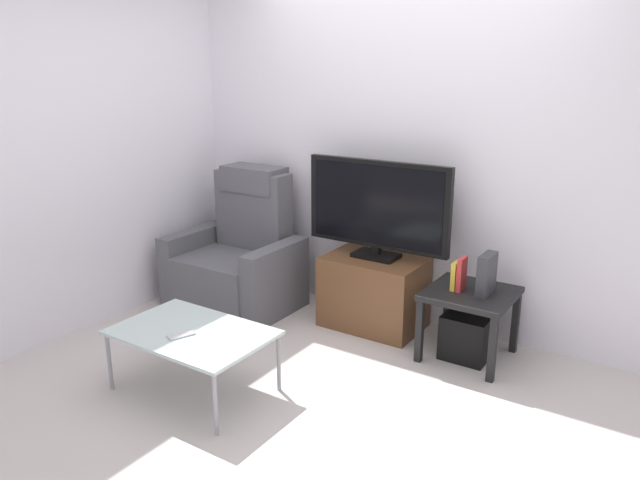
# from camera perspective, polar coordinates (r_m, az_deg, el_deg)

# --- Properties ---
(ground_plane) EXTENTS (6.40, 6.40, 0.00)m
(ground_plane) POSITION_cam_1_polar(r_m,az_deg,el_deg) (3.85, 0.33, -12.67)
(ground_plane) COLOR #BCB2AD
(wall_back) EXTENTS (6.40, 0.06, 2.60)m
(wall_back) POSITION_cam_1_polar(r_m,az_deg,el_deg) (4.39, 8.50, 8.76)
(wall_back) COLOR silver
(wall_back) RESTS_ON ground
(wall_side) EXTENTS (0.06, 4.48, 2.60)m
(wall_side) POSITION_cam_1_polar(r_m,az_deg,el_deg) (4.70, -19.49, 8.50)
(wall_side) COLOR silver
(wall_side) RESTS_ON ground
(tv_stand) EXTENTS (0.70, 0.47, 0.52)m
(tv_stand) POSITION_cam_1_polar(r_m,az_deg,el_deg) (4.44, 5.07, -4.90)
(tv_stand) COLOR brown
(tv_stand) RESTS_ON ground
(television) EXTENTS (1.09, 0.20, 0.70)m
(television) POSITION_cam_1_polar(r_m,az_deg,el_deg) (4.26, 5.41, 3.11)
(television) COLOR black
(television) RESTS_ON tv_stand
(recliner_armchair) EXTENTS (0.98, 0.78, 1.08)m
(recliner_armchair) POSITION_cam_1_polar(r_m,az_deg,el_deg) (4.85, -7.66, -1.73)
(recliner_armchair) COLOR #515156
(recliner_armchair) RESTS_ON ground
(side_table) EXTENTS (0.54, 0.54, 0.46)m
(side_table) POSITION_cam_1_polar(r_m,az_deg,el_deg) (4.04, 13.97, -5.66)
(side_table) COLOR black
(side_table) RESTS_ON ground
(subwoofer_box) EXTENTS (0.30, 0.30, 0.30)m
(subwoofer_box) POSITION_cam_1_polar(r_m,az_deg,el_deg) (4.13, 13.74, -8.74)
(subwoofer_box) COLOR black
(subwoofer_box) RESTS_ON ground
(book_leftmost) EXTENTS (0.03, 0.11, 0.19)m
(book_leftmost) POSITION_cam_1_polar(r_m,az_deg,el_deg) (3.99, 12.69, -3.29)
(book_leftmost) COLOR gold
(book_leftmost) RESTS_ON side_table
(book_middle) EXTENTS (0.03, 0.11, 0.22)m
(book_middle) POSITION_cam_1_polar(r_m,az_deg,el_deg) (3.97, 13.22, -3.15)
(book_middle) COLOR red
(book_middle) RESTS_ON side_table
(game_console) EXTENTS (0.07, 0.20, 0.26)m
(game_console) POSITION_cam_1_polar(r_m,az_deg,el_deg) (3.95, 15.45, -3.12)
(game_console) COLOR #333338
(game_console) RESTS_ON side_table
(coffee_table) EXTENTS (0.90, 0.60, 0.38)m
(coffee_table) POSITION_cam_1_polar(r_m,az_deg,el_deg) (3.62, -11.97, -8.73)
(coffee_table) COLOR #B2C6C1
(coffee_table) RESTS_ON ground
(cell_phone) EXTENTS (0.12, 0.17, 0.01)m
(cell_phone) POSITION_cam_1_polar(r_m,az_deg,el_deg) (3.56, -12.97, -8.72)
(cell_phone) COLOR #B7B7BC
(cell_phone) RESTS_ON coffee_table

